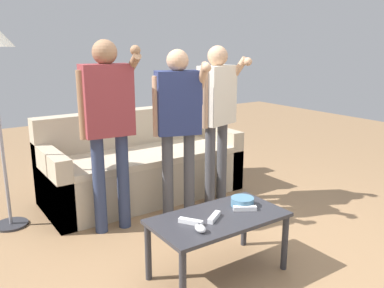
{
  "coord_description": "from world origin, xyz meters",
  "views": [
    {
      "loc": [
        -1.71,
        -2.02,
        1.53
      ],
      "look_at": [
        -0.05,
        0.41,
        0.8
      ],
      "focal_mm": 37.4,
      "sensor_mm": 36.0,
      "label": 1
    }
  ],
  "objects_px": {
    "game_remote_wand_near": "(214,217)",
    "player_center": "(178,116)",
    "snack_bowl": "(242,202)",
    "game_remote_wand_far": "(245,208)",
    "coffee_table": "(218,224)",
    "couch": "(142,167)",
    "game_remote_nunchuk": "(200,228)",
    "player_left": "(108,115)",
    "game_remote_wand_spare": "(191,222)",
    "player_right": "(217,107)"
  },
  "relations": [
    {
      "from": "game_remote_wand_far",
      "to": "game_remote_nunchuk",
      "type": "bearing_deg",
      "value": -168.12
    },
    {
      "from": "couch",
      "to": "game_remote_wand_spare",
      "type": "bearing_deg",
      "value": -106.56
    },
    {
      "from": "couch",
      "to": "game_remote_nunchuk",
      "type": "relative_size",
      "value": 22.43
    },
    {
      "from": "snack_bowl",
      "to": "game_remote_wand_far",
      "type": "bearing_deg",
      "value": -118.99
    },
    {
      "from": "snack_bowl",
      "to": "player_right",
      "type": "distance_m",
      "value": 1.22
    },
    {
      "from": "coffee_table",
      "to": "game_remote_wand_near",
      "type": "height_order",
      "value": "game_remote_wand_near"
    },
    {
      "from": "game_remote_nunchuk",
      "to": "couch",
      "type": "bearing_deg",
      "value": 74.11
    },
    {
      "from": "couch",
      "to": "player_left",
      "type": "relative_size",
      "value": 1.26
    },
    {
      "from": "player_right",
      "to": "game_remote_wand_near",
      "type": "bearing_deg",
      "value": -128.27
    },
    {
      "from": "game_remote_nunchuk",
      "to": "player_right",
      "type": "height_order",
      "value": "player_right"
    },
    {
      "from": "game_remote_wand_near",
      "to": "player_center",
      "type": "bearing_deg",
      "value": 70.9
    },
    {
      "from": "couch",
      "to": "game_remote_wand_far",
      "type": "distance_m",
      "value": 1.65
    },
    {
      "from": "game_remote_wand_near",
      "to": "game_remote_wand_spare",
      "type": "distance_m",
      "value": 0.17
    },
    {
      "from": "game_remote_wand_spare",
      "to": "player_left",
      "type": "bearing_deg",
      "value": 95.26
    },
    {
      "from": "couch",
      "to": "game_remote_nunchuk",
      "type": "height_order",
      "value": "couch"
    },
    {
      "from": "game_remote_wand_near",
      "to": "couch",
      "type": "bearing_deg",
      "value": 79.13
    },
    {
      "from": "snack_bowl",
      "to": "player_center",
      "type": "bearing_deg",
      "value": 88.33
    },
    {
      "from": "game_remote_nunchuk",
      "to": "player_left",
      "type": "bearing_deg",
      "value": 93.89
    },
    {
      "from": "snack_bowl",
      "to": "game_remote_wand_spare",
      "type": "relative_size",
      "value": 1.06
    },
    {
      "from": "game_remote_wand_near",
      "to": "game_remote_wand_far",
      "type": "height_order",
      "value": "same"
    },
    {
      "from": "player_right",
      "to": "game_remote_wand_spare",
      "type": "xyz_separation_m",
      "value": [
        -0.99,
        -1.02,
        -0.52
      ]
    },
    {
      "from": "game_remote_nunchuk",
      "to": "player_center",
      "type": "distance_m",
      "value": 1.26
    },
    {
      "from": "coffee_table",
      "to": "player_right",
      "type": "height_order",
      "value": "player_right"
    },
    {
      "from": "game_remote_wand_near",
      "to": "player_right",
      "type": "bearing_deg",
      "value": 51.73
    },
    {
      "from": "couch",
      "to": "snack_bowl",
      "type": "distance_m",
      "value": 1.58
    },
    {
      "from": "snack_bowl",
      "to": "player_left",
      "type": "bearing_deg",
      "value": 119.42
    },
    {
      "from": "player_right",
      "to": "game_remote_wand_spare",
      "type": "bearing_deg",
      "value": -134.21
    },
    {
      "from": "coffee_table",
      "to": "game_remote_wand_far",
      "type": "bearing_deg",
      "value": -6.89
    },
    {
      "from": "game_remote_nunchuk",
      "to": "player_left",
      "type": "height_order",
      "value": "player_left"
    },
    {
      "from": "game_remote_nunchuk",
      "to": "player_right",
      "type": "bearing_deg",
      "value": 48.71
    },
    {
      "from": "player_left",
      "to": "player_right",
      "type": "xyz_separation_m",
      "value": [
        1.09,
        -0.01,
        -0.03
      ]
    },
    {
      "from": "couch",
      "to": "coffee_table",
      "type": "xyz_separation_m",
      "value": [
        -0.26,
        -1.62,
        0.06
      ]
    },
    {
      "from": "player_center",
      "to": "game_remote_wand_near",
      "type": "height_order",
      "value": "player_center"
    },
    {
      "from": "player_center",
      "to": "game_remote_wand_spare",
      "type": "relative_size",
      "value": 9.8
    },
    {
      "from": "player_left",
      "to": "player_center",
      "type": "xyz_separation_m",
      "value": [
        0.59,
        -0.12,
        -0.05
      ]
    },
    {
      "from": "couch",
      "to": "game_remote_wand_near",
      "type": "relative_size",
      "value": 12.8
    },
    {
      "from": "coffee_table",
      "to": "player_center",
      "type": "xyz_separation_m",
      "value": [
        0.28,
        0.93,
        0.57
      ]
    },
    {
      "from": "couch",
      "to": "game_remote_wand_far",
      "type": "xyz_separation_m",
      "value": [
        -0.05,
        -1.65,
        0.14
      ]
    },
    {
      "from": "player_left",
      "to": "game_remote_wand_near",
      "type": "relative_size",
      "value": 10.19
    },
    {
      "from": "game_remote_wand_far",
      "to": "player_left",
      "type": "bearing_deg",
      "value": 115.96
    },
    {
      "from": "snack_bowl",
      "to": "game_remote_nunchuk",
      "type": "bearing_deg",
      "value": -160.96
    },
    {
      "from": "couch",
      "to": "player_center",
      "type": "distance_m",
      "value": 0.94
    },
    {
      "from": "snack_bowl",
      "to": "game_remote_wand_spare",
      "type": "height_order",
      "value": "snack_bowl"
    },
    {
      "from": "player_center",
      "to": "player_right",
      "type": "distance_m",
      "value": 0.51
    },
    {
      "from": "coffee_table",
      "to": "player_right",
      "type": "relative_size",
      "value": 0.6
    },
    {
      "from": "player_right",
      "to": "couch",
      "type": "bearing_deg",
      "value": 131.1
    },
    {
      "from": "couch",
      "to": "player_center",
      "type": "xyz_separation_m",
      "value": [
        0.01,
        -0.69,
        0.63
      ]
    },
    {
      "from": "snack_bowl",
      "to": "game_remote_wand_near",
      "type": "relative_size",
      "value": 1.05
    },
    {
      "from": "couch",
      "to": "game_remote_wand_far",
      "type": "height_order",
      "value": "couch"
    },
    {
      "from": "game_remote_wand_far",
      "to": "game_remote_wand_spare",
      "type": "xyz_separation_m",
      "value": [
        -0.43,
        0.04,
        0.0
      ]
    }
  ]
}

